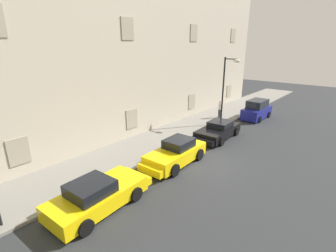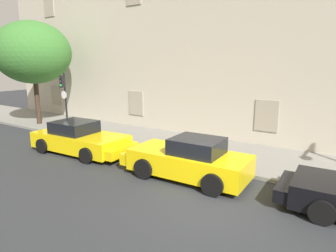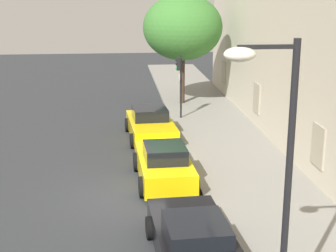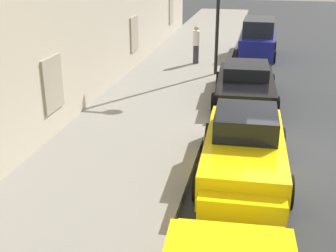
{
  "view_description": "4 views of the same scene",
  "coord_description": "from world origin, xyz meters",
  "px_view_note": "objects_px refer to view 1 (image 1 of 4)",
  "views": [
    {
      "loc": [
        -12.09,
        -7.4,
        7.02
      ],
      "look_at": [
        -0.22,
        2.67,
        1.89
      ],
      "focal_mm": 26.2,
      "sensor_mm": 36.0,
      "label": 1
    },
    {
      "loc": [
        3.71,
        -7.43,
        4.07
      ],
      "look_at": [
        -2.84,
        2.34,
        1.51
      ],
      "focal_mm": 31.21,
      "sensor_mm": 36.0,
      "label": 2
    },
    {
      "loc": [
        16.56,
        -0.41,
        6.97
      ],
      "look_at": [
        -2.66,
        1.52,
        1.74
      ],
      "focal_mm": 54.87,
      "sensor_mm": 36.0,
      "label": 3
    },
    {
      "loc": [
        -10.86,
        0.99,
        5.02
      ],
      "look_at": [
        -2.93,
        2.68,
        1.81
      ],
      "focal_mm": 47.56,
      "sensor_mm": 36.0,
      "label": 4
    }
  ],
  "objects_px": {
    "sportscar_white_middle": "(217,131)",
    "sportscar_red_lead": "(101,194)",
    "pedestrian_admiring": "(220,109)",
    "street_lamp": "(228,80)",
    "hatchback_parked": "(257,110)",
    "sportscar_yellow_flank": "(174,154)"
  },
  "relations": [
    {
      "from": "sportscar_white_middle",
      "to": "pedestrian_admiring",
      "type": "xyz_separation_m",
      "value": [
        4.88,
        2.49,
        0.45
      ]
    },
    {
      "from": "sportscar_white_middle",
      "to": "hatchback_parked",
      "type": "xyz_separation_m",
      "value": [
        7.49,
        -0.24,
        0.27
      ]
    },
    {
      "from": "hatchback_parked",
      "to": "street_lamp",
      "type": "height_order",
      "value": "street_lamp"
    },
    {
      "from": "sportscar_yellow_flank",
      "to": "sportscar_white_middle",
      "type": "bearing_deg",
      "value": 2.47
    },
    {
      "from": "sportscar_yellow_flank",
      "to": "sportscar_white_middle",
      "type": "distance_m",
      "value": 5.71
    },
    {
      "from": "sportscar_red_lead",
      "to": "sportscar_white_middle",
      "type": "xyz_separation_m",
      "value": [
        11.11,
        0.32,
        -0.04
      ]
    },
    {
      "from": "sportscar_yellow_flank",
      "to": "street_lamp",
      "type": "height_order",
      "value": "street_lamp"
    },
    {
      "from": "sportscar_yellow_flank",
      "to": "pedestrian_admiring",
      "type": "distance_m",
      "value": 10.93
    },
    {
      "from": "sportscar_white_middle",
      "to": "street_lamp",
      "type": "distance_m",
      "value": 4.92
    },
    {
      "from": "sportscar_yellow_flank",
      "to": "pedestrian_admiring",
      "type": "relative_size",
      "value": 2.75
    },
    {
      "from": "hatchback_parked",
      "to": "street_lamp",
      "type": "relative_size",
      "value": 0.67
    },
    {
      "from": "sportscar_yellow_flank",
      "to": "street_lamp",
      "type": "xyz_separation_m",
      "value": [
        8.86,
        1.22,
        3.56
      ]
    },
    {
      "from": "sportscar_red_lead",
      "to": "pedestrian_admiring",
      "type": "relative_size",
      "value": 2.92
    },
    {
      "from": "sportscar_red_lead",
      "to": "sportscar_yellow_flank",
      "type": "bearing_deg",
      "value": 0.8
    },
    {
      "from": "sportscar_red_lead",
      "to": "hatchback_parked",
      "type": "xyz_separation_m",
      "value": [
        18.6,
        0.08,
        0.23
      ]
    },
    {
      "from": "street_lamp",
      "to": "sportscar_white_middle",
      "type": "bearing_deg",
      "value": -162.87
    },
    {
      "from": "sportscar_white_middle",
      "to": "hatchback_parked",
      "type": "bearing_deg",
      "value": -1.83
    },
    {
      "from": "sportscar_yellow_flank",
      "to": "hatchback_parked",
      "type": "xyz_separation_m",
      "value": [
        13.19,
        0.01,
        0.19
      ]
    },
    {
      "from": "sportscar_white_middle",
      "to": "sportscar_red_lead",
      "type": "bearing_deg",
      "value": -178.34
    },
    {
      "from": "sportscar_red_lead",
      "to": "street_lamp",
      "type": "bearing_deg",
      "value": 5.19
    },
    {
      "from": "pedestrian_admiring",
      "to": "street_lamp",
      "type": "bearing_deg",
      "value": -138.55
    },
    {
      "from": "sportscar_white_middle",
      "to": "street_lamp",
      "type": "relative_size",
      "value": 0.83
    }
  ]
}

